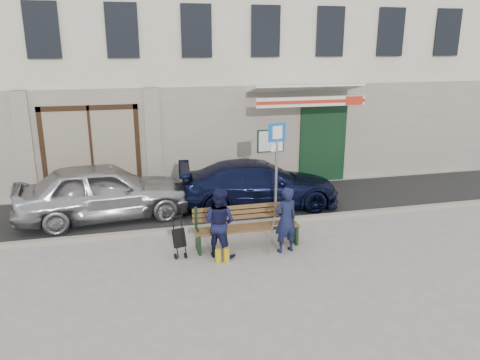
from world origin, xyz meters
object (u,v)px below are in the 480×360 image
object	(u,v)px
woman	(219,222)
stroller	(179,239)
man	(286,220)
car_silver	(104,191)
car_navy	(259,184)
bench	(245,227)
parking_sign	(277,156)

from	to	relation	value
woman	stroller	xyz separation A→B (m)	(-0.85, 0.20, -0.38)
stroller	man	bearing A→B (deg)	-26.08
car_silver	man	xyz separation A→B (m)	(3.93, -3.05, -0.01)
car_navy	bench	world-z (taller)	car_navy
bench	man	bearing A→B (deg)	-31.09
car_silver	stroller	distance (m)	3.18
car_navy	parking_sign	world-z (taller)	parking_sign
car_silver	bench	xyz separation A→B (m)	(3.13, -2.57, -0.30)
car_silver	car_navy	size ratio (longest dim) A/B	0.99
car_silver	woman	distance (m)	3.82
car_navy	woman	world-z (taller)	woman
bench	stroller	size ratio (longest dim) A/B	2.73
woman	stroller	bearing A→B (deg)	27.35
bench	woman	bearing A→B (deg)	-153.03
parking_sign	woman	bearing A→B (deg)	-146.83
man	woman	xyz separation A→B (m)	(-1.45, 0.15, 0.02)
parking_sign	man	bearing A→B (deg)	-112.20
parking_sign	bench	xyz separation A→B (m)	(-1.19, -1.43, -1.25)
stroller	woman	bearing A→B (deg)	-30.59
car_navy	woman	bearing A→B (deg)	155.36
bench	man	distance (m)	0.97
car_navy	man	bearing A→B (deg)	-178.95
car_silver	parking_sign	size ratio (longest dim) A/B	1.73
car_navy	stroller	distance (m)	3.73
car_silver	bench	distance (m)	4.07
woman	man	bearing A→B (deg)	-145.44
bench	stroller	world-z (taller)	bench
bench	stroller	distance (m)	1.51
man	stroller	size ratio (longest dim) A/B	1.69
man	stroller	bearing A→B (deg)	-20.51
car_silver	stroller	world-z (taller)	car_silver
car_silver	parking_sign	distance (m)	4.57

